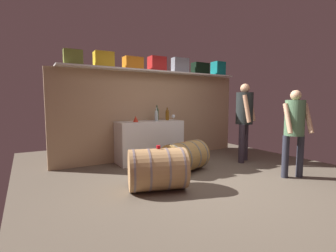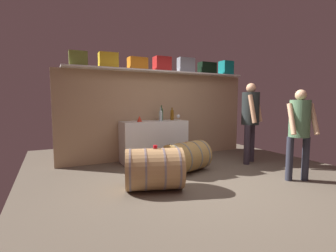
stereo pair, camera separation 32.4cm
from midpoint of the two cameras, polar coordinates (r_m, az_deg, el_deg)
name	(u,v)px [view 1 (the left image)]	position (r m, az deg, el deg)	size (l,w,h in m)	color
ground_plane	(199,176)	(4.44, 5.11, -11.56)	(5.78, 7.74, 0.02)	brown
back_wall_panel	(155,116)	(5.73, -4.76, 2.38)	(4.58, 0.10, 1.96)	tan
high_shelf_board	(157,72)	(5.62, -4.16, 12.48)	(4.22, 0.40, 0.03)	silver
toolcase_olive	(73,57)	(5.12, -23.04, 14.51)	(0.34, 0.19, 0.28)	olive
toolcase_yellow	(104,60)	(5.23, -16.57, 14.62)	(0.37, 0.26, 0.30)	yellow
toolcase_orange	(133,63)	(5.41, -9.94, 14.22)	(0.40, 0.24, 0.25)	orange
toolcase_red	(157,64)	(5.64, -4.28, 14.23)	(0.36, 0.26, 0.31)	red
toolcase_grey	(180,65)	(5.94, 1.24, 13.93)	(0.39, 0.20, 0.34)	gray
toolcase_black	(200,69)	(6.27, 6.05, 13.17)	(0.42, 0.22, 0.28)	black
toolcase_teal	(218,69)	(6.63, 10.21, 13.00)	(0.30, 0.26, 0.35)	#108282
work_cabinet	(150,141)	(5.36, -6.03, -3.59)	(1.43, 0.54, 0.89)	white
wine_bottle_green	(157,114)	(5.44, -4.31, 2.85)	(0.07, 0.07, 0.34)	#345131
wine_bottle_amber	(167,114)	(5.56, -1.86, 2.70)	(0.08, 0.08, 0.29)	brown
wine_bottle_clear	(156,115)	(5.32, -4.49, 2.52)	(0.07, 0.07, 0.29)	#AEC2C3
wine_glass	(173,116)	(5.56, -0.40, 2.27)	(0.08, 0.08, 0.13)	white
red_funnel	(136,119)	(5.11, -9.36, 1.63)	(0.11, 0.11, 0.12)	red
wine_barrel_near	(157,169)	(3.67, -5.07, -10.03)	(0.98, 0.84, 0.63)	tan
wine_barrel_far	(185,157)	(4.59, 1.85, -7.18)	(0.98, 0.78, 0.57)	#A68246
tasting_cup	(158,147)	(3.60, -4.85, -4.89)	(0.06, 0.06, 0.04)	red
winemaker_pouring	(295,124)	(4.59, 25.66, 0.33)	(0.51, 0.45, 1.50)	#2B2D39
visitor_tasting	(245,114)	(5.49, 15.83, 2.67)	(0.53, 0.47, 1.69)	#312933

